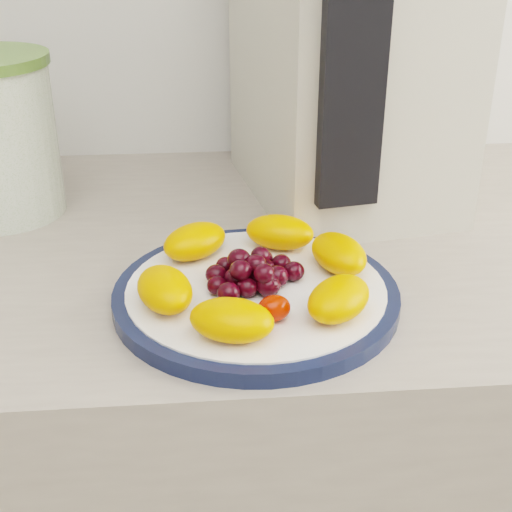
{
  "coord_description": "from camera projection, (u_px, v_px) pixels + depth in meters",
  "views": [
    {
      "loc": [
        -0.01,
        0.46,
        1.25
      ],
      "look_at": [
        0.05,
        1.05,
        0.95
      ],
      "focal_mm": 50.0,
      "sensor_mm": 36.0,
      "label": 1
    }
  ],
  "objects": [
    {
      "name": "fruit_plate",
      "position": [
        257.0,
        272.0,
        0.67
      ],
      "size": [
        0.24,
        0.24,
        0.03
      ],
      "color": "#FE7D00",
      "rests_on": "plate_face"
    },
    {
      "name": "appliance_body",
      "position": [
        346.0,
        43.0,
        0.85
      ],
      "size": [
        0.27,
        0.34,
        0.38
      ],
      "primitive_type": "cube",
      "rotation": [
        0.0,
        0.0,
        0.17
      ],
      "color": "#BBB5A2",
      "rests_on": "counter"
    },
    {
      "name": "plate_rim",
      "position": [
        256.0,
        295.0,
        0.68
      ],
      "size": [
        0.27,
        0.27,
        0.01
      ],
      "primitive_type": "cylinder",
      "color": "#111A38",
      "rests_on": "counter"
    },
    {
      "name": "appliance_panel",
      "position": [
        353.0,
        69.0,
        0.7
      ],
      "size": [
        0.07,
        0.03,
        0.29
      ],
      "primitive_type": "cube",
      "rotation": [
        0.0,
        0.0,
        0.17
      ],
      "color": "black",
      "rests_on": "appliance_body"
    },
    {
      "name": "plate_face",
      "position": [
        256.0,
        294.0,
        0.68
      ],
      "size": [
        0.25,
        0.25,
        0.02
      ],
      "primitive_type": "cylinder",
      "color": "white",
      "rests_on": "counter"
    }
  ]
}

